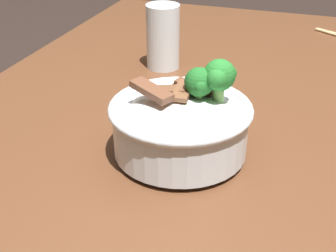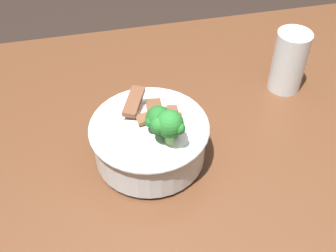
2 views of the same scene
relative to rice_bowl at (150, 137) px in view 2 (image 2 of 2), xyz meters
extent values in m
cube|color=#56331E|center=(-0.16, 0.05, -0.08)|extent=(1.35, 1.00, 0.05)
cylinder|color=silver|center=(0.00, 0.00, -0.05)|extent=(0.10, 0.10, 0.01)
cylinder|color=silver|center=(0.00, 0.00, -0.01)|extent=(0.20, 0.20, 0.07)
torus|color=silver|center=(0.00, 0.00, 0.02)|extent=(0.21, 0.21, 0.01)
ellipsoid|color=white|center=(0.00, 0.00, 0.00)|extent=(0.17, 0.17, 0.07)
cube|color=brown|center=(-0.01, 0.00, 0.05)|extent=(0.06, 0.03, 0.01)
cube|color=brown|center=(-0.04, 0.01, 0.04)|extent=(0.03, 0.06, 0.02)
cube|color=brown|center=(-0.01, -0.02, 0.04)|extent=(0.04, 0.07, 0.02)
cube|color=#4C2B1E|center=(-0.04, 0.01, 0.04)|extent=(0.03, 0.07, 0.02)
cube|color=brown|center=(-0.04, 0.02, 0.04)|extent=(0.04, 0.05, 0.01)
cube|color=brown|center=(0.02, -0.04, 0.05)|extent=(0.05, 0.07, 0.02)
cylinder|color=#6BA84C|center=(-0.01, 0.02, 0.04)|extent=(0.01, 0.01, 0.02)
sphere|color=#1E6023|center=(-0.01, 0.02, 0.06)|extent=(0.04, 0.04, 0.04)
sphere|color=#1E6023|center=(0.00, 0.03, 0.06)|extent=(0.02, 0.02, 0.02)
sphere|color=#1E6023|center=(-0.02, 0.03, 0.06)|extent=(0.03, 0.03, 0.03)
cylinder|color=#7AB256|center=(-0.02, 0.04, 0.04)|extent=(0.02, 0.02, 0.03)
sphere|color=#237028|center=(-0.02, 0.04, 0.07)|extent=(0.05, 0.05, 0.05)
sphere|color=#237028|center=(-0.01, 0.05, 0.07)|extent=(0.03, 0.03, 0.03)
sphere|color=#237028|center=(-0.04, 0.06, 0.07)|extent=(0.02, 0.02, 0.02)
cylinder|color=white|center=(-0.32, -0.14, -0.05)|extent=(0.07, 0.07, 0.00)
cylinder|color=white|center=(-0.32, -0.14, 0.01)|extent=(0.07, 0.07, 0.13)
cylinder|color=silver|center=(-0.32, -0.14, 0.00)|extent=(0.06, 0.06, 0.10)
camera|label=1|loc=(0.58, 0.17, 0.33)|focal=50.35mm
camera|label=2|loc=(0.09, 0.52, 0.54)|focal=45.71mm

